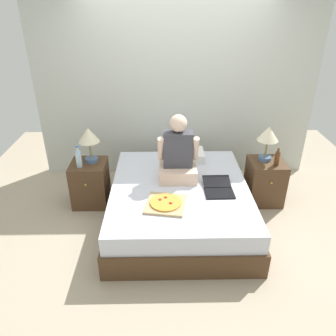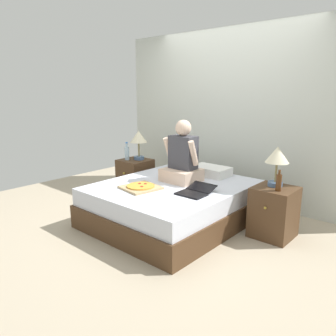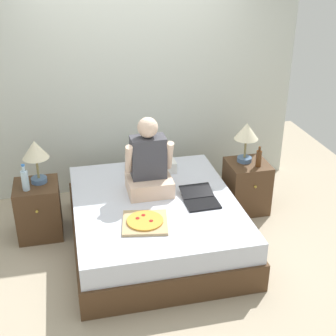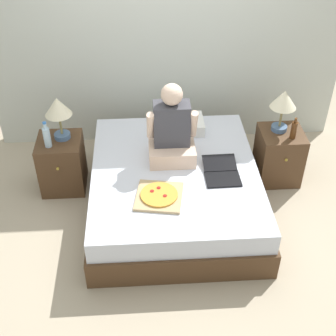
% 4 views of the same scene
% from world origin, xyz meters
% --- Properties ---
extents(ground_plane, '(5.91, 5.91, 0.00)m').
position_xyz_m(ground_plane, '(0.00, 0.00, 0.00)').
color(ground_plane, tan).
extents(wall_back, '(3.91, 0.12, 2.50)m').
position_xyz_m(wall_back, '(0.00, 1.32, 1.25)').
color(wall_back, silver).
rests_on(wall_back, ground).
extents(bed, '(1.62, 1.92, 0.49)m').
position_xyz_m(bed, '(0.00, 0.00, 0.24)').
color(bed, '#4C331E').
rests_on(bed, ground).
extents(nightstand_left, '(0.44, 0.47, 0.58)m').
position_xyz_m(nightstand_left, '(-1.13, 0.42, 0.29)').
color(nightstand_left, '#4C331E').
rests_on(nightstand_left, ground).
extents(lamp_on_left_nightstand, '(0.26, 0.26, 0.45)m').
position_xyz_m(lamp_on_left_nightstand, '(-1.09, 0.47, 0.90)').
color(lamp_on_left_nightstand, '#4C6B93').
rests_on(lamp_on_left_nightstand, nightstand_left).
extents(water_bottle, '(0.07, 0.07, 0.28)m').
position_xyz_m(water_bottle, '(-1.21, 0.33, 0.69)').
color(water_bottle, silver).
rests_on(water_bottle, nightstand_left).
extents(nightstand_right, '(0.44, 0.47, 0.58)m').
position_xyz_m(nightstand_right, '(1.13, 0.42, 0.29)').
color(nightstand_right, '#4C331E').
rests_on(nightstand_right, ground).
extents(lamp_on_right_nightstand, '(0.26, 0.26, 0.45)m').
position_xyz_m(lamp_on_right_nightstand, '(1.10, 0.47, 0.90)').
color(lamp_on_right_nightstand, '#4C6B93').
rests_on(lamp_on_right_nightstand, nightstand_right).
extents(beer_bottle, '(0.06, 0.06, 0.23)m').
position_xyz_m(beer_bottle, '(1.20, 0.32, 0.67)').
color(beer_bottle, '#512D14').
rests_on(beer_bottle, nightstand_right).
extents(pillow, '(0.52, 0.34, 0.12)m').
position_xyz_m(pillow, '(0.09, 0.68, 0.55)').
color(pillow, white).
rests_on(pillow, bed).
extents(person_seated, '(0.47, 0.40, 0.78)m').
position_xyz_m(person_seated, '(-0.02, 0.20, 0.78)').
color(person_seated, beige).
rests_on(person_seated, bed).
extents(laptop, '(0.32, 0.42, 0.07)m').
position_xyz_m(laptop, '(0.43, -0.12, 0.51)').
color(laptop, black).
rests_on(laptop, bed).
extents(pizza_box, '(0.46, 0.46, 0.04)m').
position_xyz_m(pizza_box, '(-0.17, -0.39, 0.51)').
color(pizza_box, tan).
rests_on(pizza_box, bed).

